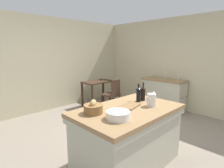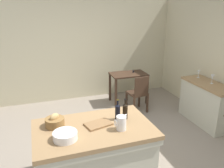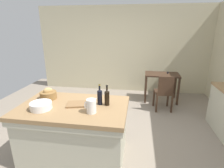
# 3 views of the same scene
# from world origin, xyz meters

# --- Properties ---
(ground_plane) EXTENTS (6.76, 6.76, 0.00)m
(ground_plane) POSITION_xyz_m (0.00, 0.00, 0.00)
(ground_plane) COLOR gray
(wall_back) EXTENTS (5.32, 0.12, 2.60)m
(wall_back) POSITION_xyz_m (0.00, 2.60, 1.30)
(wall_back) COLOR beige
(wall_back) RESTS_ON ground
(wall_right) EXTENTS (0.12, 5.20, 2.60)m
(wall_right) POSITION_xyz_m (2.60, 0.00, 1.30)
(wall_right) COLOR beige
(wall_right) RESTS_ON ground
(island_table) EXTENTS (1.58, 0.99, 0.87)m
(island_table) POSITION_xyz_m (-0.43, -0.68, 0.47)
(island_table) COLOR #99754C
(island_table) RESTS_ON ground
(side_cabinet) EXTENTS (0.52, 1.24, 0.88)m
(side_cabinet) POSITION_xyz_m (2.26, 0.27, 0.44)
(side_cabinet) COLOR #99754C
(side_cabinet) RESTS_ON ground
(writing_desk) EXTENTS (0.91, 0.58, 0.82)m
(writing_desk) POSITION_xyz_m (1.12, 1.83, 0.64)
(writing_desk) COLOR #3D281C
(writing_desk) RESTS_ON ground
(wooden_chair) EXTENTS (0.44, 0.44, 0.89)m
(wooden_chair) POSITION_xyz_m (1.12, 1.21, 0.48)
(wooden_chair) COLOR #3D281C
(wooden_chair) RESTS_ON ground
(pitcher) EXTENTS (0.17, 0.13, 0.23)m
(pitcher) POSITION_xyz_m (-0.11, -0.86, 0.97)
(pitcher) COLOR white
(pitcher) RESTS_ON island_table
(wash_bowl) EXTENTS (0.30, 0.30, 0.10)m
(wash_bowl) POSITION_xyz_m (-0.83, -0.86, 0.92)
(wash_bowl) COLOR white
(wash_bowl) RESTS_ON island_table
(bread_basket) EXTENTS (0.26, 0.26, 0.19)m
(bread_basket) POSITION_xyz_m (-0.92, -0.49, 0.94)
(bread_basket) COLOR olive
(bread_basket) RESTS_ON island_table
(cutting_board) EXTENTS (0.39, 0.30, 0.02)m
(cutting_board) POSITION_xyz_m (-0.36, -0.64, 0.89)
(cutting_board) COLOR olive
(cutting_board) RESTS_ON island_table
(wine_bottle_dark) EXTENTS (0.07, 0.07, 0.30)m
(wine_bottle_dark) POSITION_xyz_m (0.05, -0.59, 1.00)
(wine_bottle_dark) COLOR black
(wine_bottle_dark) RESTS_ON island_table
(wine_bottle_amber) EXTENTS (0.07, 0.07, 0.31)m
(wine_bottle_amber) POSITION_xyz_m (-0.06, -0.58, 1.00)
(wine_bottle_amber) COLOR black
(wine_bottle_amber) RESTS_ON island_table
(wine_glass_far_left) EXTENTS (0.07, 0.07, 0.17)m
(wine_glass_far_left) POSITION_xyz_m (2.29, -0.15, 1.00)
(wine_glass_far_left) COLOR white
(wine_glass_far_left) RESTS_ON side_cabinet
(wine_glass_left) EXTENTS (0.07, 0.07, 0.19)m
(wine_glass_left) POSITION_xyz_m (2.31, 0.26, 1.01)
(wine_glass_left) COLOR white
(wine_glass_left) RESTS_ON side_cabinet
(wine_glass_middle) EXTENTS (0.07, 0.07, 0.16)m
(wine_glass_middle) POSITION_xyz_m (2.32, 0.69, 0.99)
(wine_glass_middle) COLOR white
(wine_glass_middle) RESTS_ON side_cabinet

